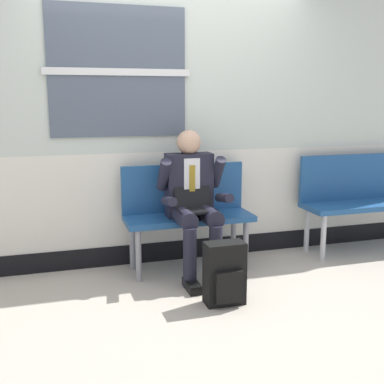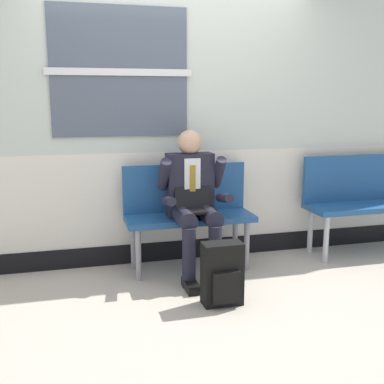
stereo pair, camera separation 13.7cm
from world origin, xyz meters
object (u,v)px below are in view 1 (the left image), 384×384
object	(u,v)px
person_seated	(193,199)
backpack	(225,274)
bench_with_person	(187,208)
bench_empty	(360,195)

from	to	relation	value
person_seated	backpack	size ratio (longest dim) A/B	2.63
bench_with_person	backpack	world-z (taller)	bench_with_person
bench_with_person	person_seated	bearing A→B (deg)	-90.00
bench_with_person	bench_empty	xyz separation A→B (m)	(1.81, 0.00, 0.01)
bench_empty	backpack	size ratio (longest dim) A/B	2.59
bench_empty	person_seated	size ratio (longest dim) A/B	0.98
bench_with_person	person_seated	xyz separation A→B (m)	(0.00, -0.20, 0.12)
bench_empty	person_seated	xyz separation A→B (m)	(-1.81, -0.20, 0.11)
bench_with_person	backpack	xyz separation A→B (m)	(0.05, -0.85, -0.32)
bench_with_person	person_seated	distance (m)	0.23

